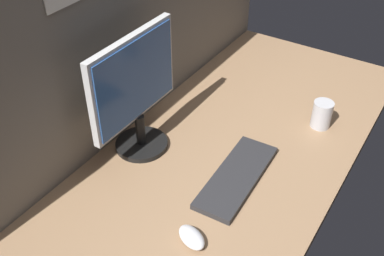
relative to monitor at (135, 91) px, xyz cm
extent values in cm
cube|color=#8C6B4C|center=(10.36, -25.12, -24.21)|extent=(180.00, 80.00, 3.00)
cube|color=slate|center=(10.36, 12.38, 14.84)|extent=(180.00, 5.00, 75.10)
cylinder|color=black|center=(0.00, -0.62, -21.81)|extent=(18.00, 18.00, 1.80)
cylinder|color=black|center=(0.00, -0.62, -15.41)|extent=(3.20, 3.20, 11.00)
cube|color=#B7B7B7|center=(0.00, 0.38, 4.45)|extent=(38.81, 2.40, 28.71)
cube|color=#264C8C|center=(0.00, -1.02, 4.45)|extent=(36.41, 0.60, 26.31)
cube|color=#262628|center=(3.43, -36.03, -21.71)|extent=(37.59, 14.77, 2.00)
ellipsoid|color=silver|center=(-24.99, -37.17, -21.01)|extent=(8.91, 11.03, 3.40)
cylinder|color=#B2B2B7|center=(44.42, -48.48, -17.61)|extent=(7.16, 7.16, 10.19)
camera|label=1|loc=(-92.38, -80.42, 79.49)|focal=42.68mm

